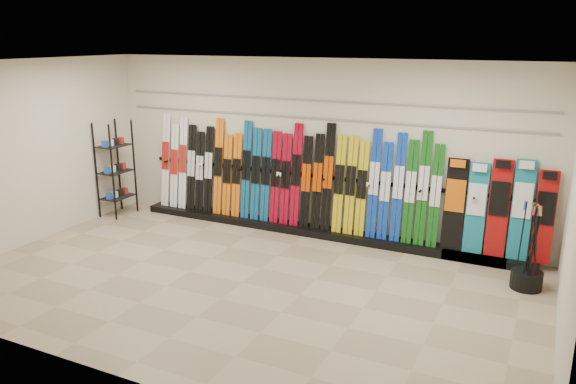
% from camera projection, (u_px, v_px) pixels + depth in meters
% --- Properties ---
extents(floor, '(8.00, 8.00, 0.00)m').
position_uv_depth(floor, '(242.00, 283.00, 7.88)').
color(floor, gray).
rests_on(floor, ground).
extents(back_wall, '(8.00, 0.00, 8.00)m').
position_uv_depth(back_wall, '(313.00, 147.00, 9.65)').
color(back_wall, beige).
rests_on(back_wall, floor).
extents(left_wall, '(0.00, 5.00, 5.00)m').
position_uv_depth(left_wall, '(28.00, 153.00, 9.15)').
color(left_wall, beige).
rests_on(left_wall, floor).
extents(right_wall, '(0.00, 5.00, 5.00)m').
position_uv_depth(right_wall, '(574.00, 220.00, 5.81)').
color(right_wall, beige).
rests_on(right_wall, floor).
extents(ceiling, '(8.00, 8.00, 0.00)m').
position_uv_depth(ceiling, '(237.00, 64.00, 7.07)').
color(ceiling, silver).
rests_on(ceiling, back_wall).
extents(ski_rack_base, '(8.00, 0.40, 0.12)m').
position_uv_depth(ski_rack_base, '(319.00, 232.00, 9.75)').
color(ski_rack_base, black).
rests_on(ski_rack_base, floor).
extents(skis, '(5.38, 0.25, 1.82)m').
position_uv_depth(skis, '(287.00, 177.00, 9.84)').
color(skis, white).
rests_on(skis, ski_rack_base).
extents(snowboards, '(1.58, 0.23, 1.49)m').
position_uv_depth(snowboards, '(497.00, 209.00, 8.41)').
color(snowboards, black).
rests_on(snowboards, ski_rack_base).
extents(accessory_rack, '(0.40, 0.60, 1.81)m').
position_uv_depth(accessory_rack, '(116.00, 169.00, 10.68)').
color(accessory_rack, black).
rests_on(accessory_rack, floor).
extents(pole_bin, '(0.42, 0.42, 0.25)m').
position_uv_depth(pole_bin, '(526.00, 280.00, 7.67)').
color(pole_bin, black).
rests_on(pole_bin, floor).
extents(ski_poles, '(0.30, 0.30, 1.18)m').
position_uv_depth(ski_poles, '(532.00, 247.00, 7.52)').
color(ski_poles, black).
rests_on(ski_poles, pole_bin).
extents(slatwall_rail_0, '(7.60, 0.02, 0.03)m').
position_uv_depth(slatwall_rail_0, '(313.00, 118.00, 9.50)').
color(slatwall_rail_0, gray).
rests_on(slatwall_rail_0, back_wall).
extents(slatwall_rail_1, '(7.60, 0.02, 0.03)m').
position_uv_depth(slatwall_rail_1, '(314.00, 100.00, 9.42)').
color(slatwall_rail_1, gray).
rests_on(slatwall_rail_1, back_wall).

